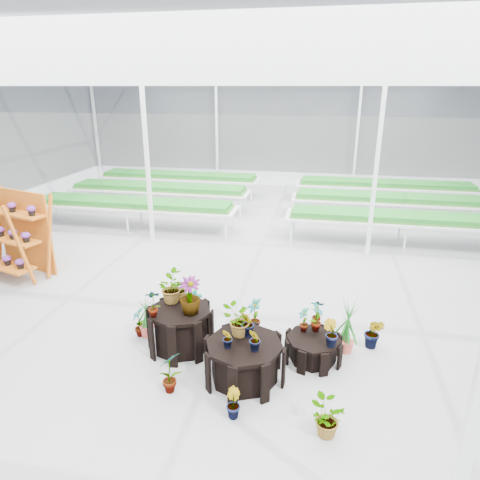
% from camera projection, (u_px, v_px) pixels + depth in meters
% --- Properties ---
extents(ground_plane, '(24.00, 24.00, 0.00)m').
position_uv_depth(ground_plane, '(221.00, 320.00, 8.15)').
color(ground_plane, gray).
rests_on(ground_plane, ground).
extents(greenhouse_shell, '(18.00, 24.00, 4.50)m').
position_uv_depth(greenhouse_shell, '(219.00, 206.00, 7.39)').
color(greenhouse_shell, white).
rests_on(greenhouse_shell, ground).
extents(steel_frame, '(18.00, 24.00, 4.50)m').
position_uv_depth(steel_frame, '(219.00, 206.00, 7.39)').
color(steel_frame, silver).
rests_on(steel_frame, ground).
extents(nursery_benches, '(16.00, 7.00, 0.84)m').
position_uv_depth(nursery_benches, '(270.00, 203.00, 14.65)').
color(nursery_benches, silver).
rests_on(nursery_benches, ground).
extents(plinth_tall, '(1.17, 1.17, 0.73)m').
position_uv_depth(plinth_tall, '(181.00, 329.00, 7.16)').
color(plinth_tall, black).
rests_on(plinth_tall, ground).
extents(plinth_mid, '(1.30, 1.30, 0.63)m').
position_uv_depth(plinth_mid, '(244.00, 361.00, 6.40)').
color(plinth_mid, black).
rests_on(plinth_mid, ground).
extents(plinth_low, '(1.19, 1.19, 0.40)m').
position_uv_depth(plinth_low, '(313.00, 349.00, 6.90)').
color(plinth_low, black).
rests_on(plinth_low, ground).
extents(shelf_rack, '(2.04, 1.44, 1.95)m').
position_uv_depth(shelf_rack, '(9.00, 236.00, 9.77)').
color(shelf_rack, '#A54E11').
rests_on(shelf_rack, ground).
extents(nursery_plants, '(4.38, 3.08, 1.35)m').
position_uv_depth(nursery_plants, '(240.00, 323.00, 6.91)').
color(nursery_plants, '#1B651E').
rests_on(nursery_plants, ground).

